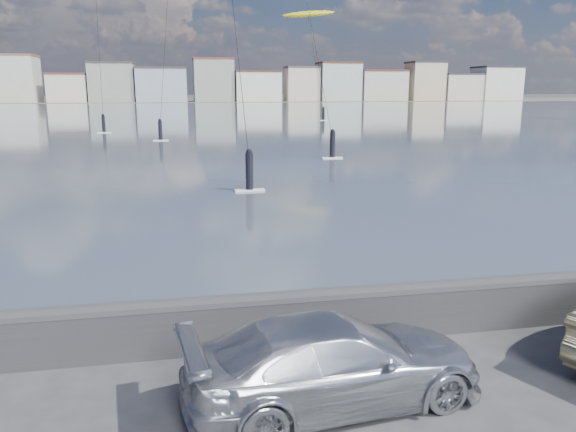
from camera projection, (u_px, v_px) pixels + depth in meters
name	position (u px, v px, depth m)	size (l,w,h in m)	color
bay_water	(185.00, 116.00, 95.45)	(500.00, 177.00, 0.00)	#3B4756
far_shore_strip	(181.00, 101.00, 199.26)	(500.00, 60.00, 0.00)	#4C473D
seawall	(248.00, 319.00, 10.36)	(400.00, 0.36, 1.08)	#28282B
far_buildings	(184.00, 83.00, 184.75)	(240.79, 13.26, 14.60)	#CCB293
car_silver	(334.00, 361.00, 8.56)	(1.90, 4.67, 1.35)	silver
kitesurfer_7	(308.00, 15.00, 91.90)	(9.21, 17.88, 17.31)	yellow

